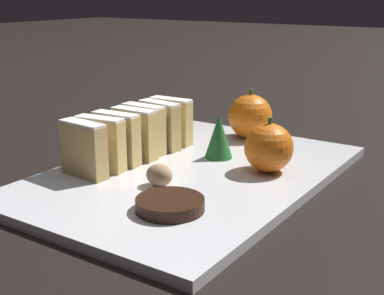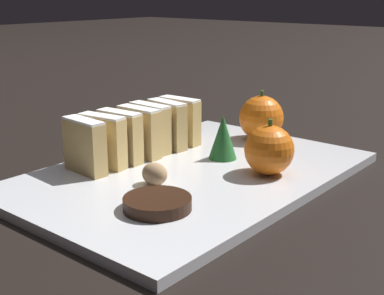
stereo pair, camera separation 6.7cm
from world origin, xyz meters
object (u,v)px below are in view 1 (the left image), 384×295
at_px(orange_far, 269,148).
at_px(walnut, 157,175).
at_px(orange_near, 250,116).
at_px(chocolate_cookie, 170,204).

bearing_deg(orange_far, walnut, -125.69).
bearing_deg(orange_near, orange_far, -53.69).
distance_m(orange_near, walnut, 0.25).
bearing_deg(walnut, chocolate_cookie, -42.28).
height_order(orange_far, chocolate_cookie, orange_far).
bearing_deg(chocolate_cookie, orange_far, 80.50).
bearing_deg(orange_near, chocolate_cookie, -77.53).
xyz_separation_m(orange_near, walnut, (0.01, -0.25, -0.02)).
height_order(orange_far, walnut, orange_far).
relative_size(orange_near, chocolate_cookie, 1.05).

